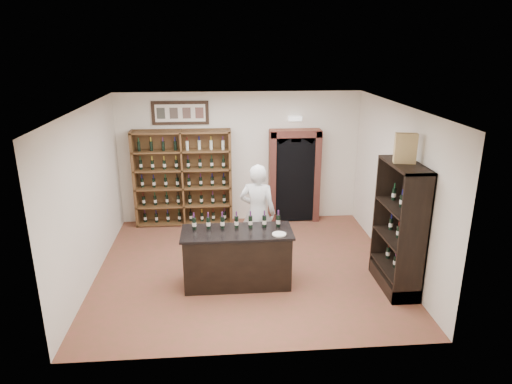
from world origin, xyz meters
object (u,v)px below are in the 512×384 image
Objects in this scene: wine_crate at (405,148)px; shopkeeper at (258,213)px; wine_shelf at (183,178)px; side_cabinet at (399,246)px; counter_bottle_0 at (194,223)px; tasting_counter at (237,258)px.

shopkeeper is at bearing 163.13° from wine_crate.
wine_shelf is 5.02m from side_cabinet.
side_cabinet is (3.44, -0.44, -0.35)m from counter_bottle_0.
wine_crate is at bearing -5.65° from tasting_counter.
wine_shelf is at bearing 151.56° from wine_crate.
counter_bottle_0 is 0.14× the size of side_cabinet.
wine_crate reaches higher than counter_bottle_0.
wine_shelf is 4.59× the size of wine_crate.
tasting_counter is at bearing 173.72° from side_cabinet.
side_cabinet is at bearing -6.28° from tasting_counter.
side_cabinet is 4.59× the size of wine_crate.
tasting_counter is 3.32m from wine_crate.
shopkeeper is at bearing 35.42° from counter_bottle_0.
side_cabinet is at bearing 167.34° from shopkeeper.
wine_crate reaches higher than shopkeeper.
side_cabinet is at bearing -7.34° from counter_bottle_0.
shopkeeper is 3.97× the size of wine_crate.
side_cabinet is 1.16× the size of shopkeeper.
shopkeeper is at bearing 65.84° from tasting_counter.
tasting_counter is 3.92× the size of wine_crate.
tasting_counter is at bearing -11.29° from counter_bottle_0.
counter_bottle_0 reaches higher than tasting_counter.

